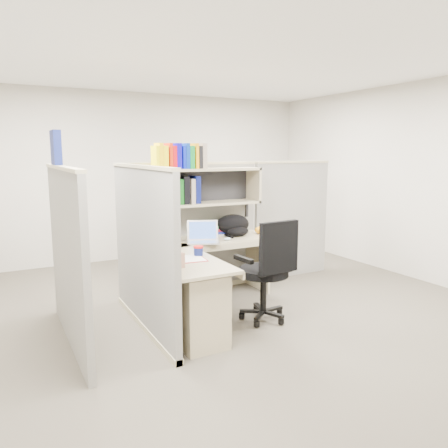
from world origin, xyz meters
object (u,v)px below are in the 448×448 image
desk (202,287)px  task_chair (266,286)px  snack_canister (198,251)px  laptop (203,232)px  backpack (235,225)px

desk → task_chair: (0.68, -0.12, -0.06)m
task_chair → snack_canister: bearing=159.5°
snack_canister → task_chair: size_ratio=0.09×
desk → laptop: (0.32, 0.65, 0.42)m
desk → backpack: backpack is taller
backpack → task_chair: task_chair is taller
snack_canister → task_chair: task_chair is taller
task_chair → desk: bearing=169.8°
backpack → task_chair: 1.13m
laptop → backpack: backpack is taller
snack_canister → task_chair: bearing=-20.5°
backpack → desk: bearing=-117.5°
desk → snack_canister: snack_canister is taller
laptop → desk: bearing=-94.5°
desk → snack_canister: size_ratio=17.87×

